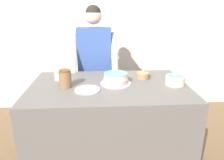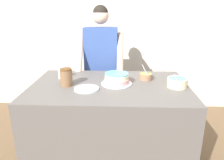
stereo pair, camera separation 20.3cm
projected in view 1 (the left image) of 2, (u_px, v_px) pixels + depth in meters
name	position (u px, v px, depth m)	size (l,w,h in m)	color
wall_back	(104.00, 30.00, 3.49)	(10.00, 0.05, 2.60)	beige
counter	(109.00, 128.00, 2.25)	(1.51, 0.97, 0.94)	#5B5651
person_baker	(94.00, 60.00, 2.78)	(0.56, 0.48, 1.68)	#2D2D38
cake	(116.00, 79.00, 2.11)	(0.30, 0.30, 0.11)	silver
frosting_bowl_olive	(143.00, 75.00, 2.28)	(0.13, 0.13, 0.17)	#936B4C
frosting_bowl_blue	(175.00, 80.00, 2.09)	(0.19, 0.19, 0.14)	beige
drinking_glass	(58.00, 74.00, 2.23)	(0.07, 0.07, 0.12)	silver
ceramic_plate	(87.00, 90.00, 1.96)	(0.23, 0.23, 0.01)	silver
stoneware_jar	(65.00, 79.00, 2.01)	(0.11, 0.11, 0.17)	brown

